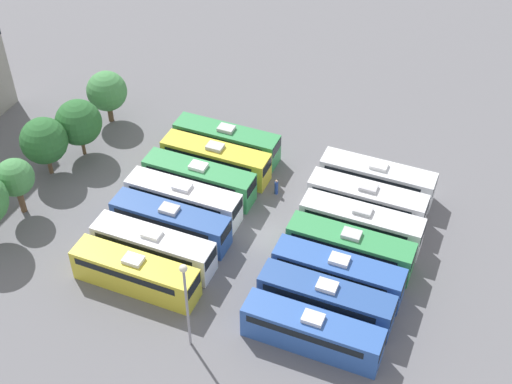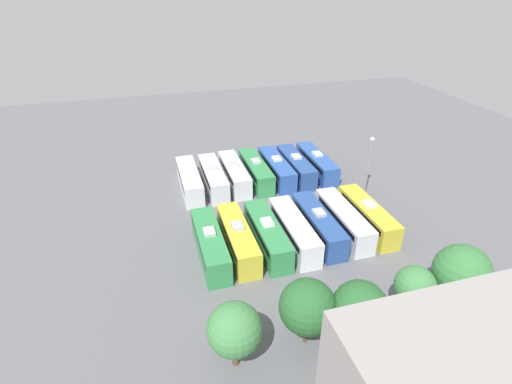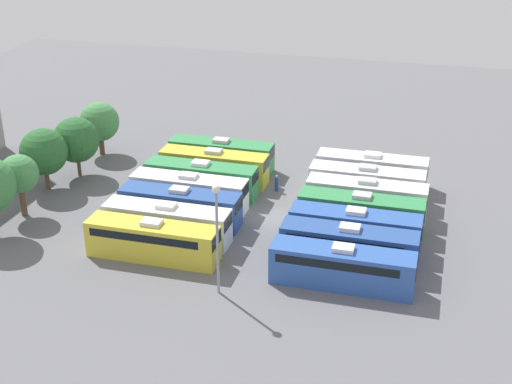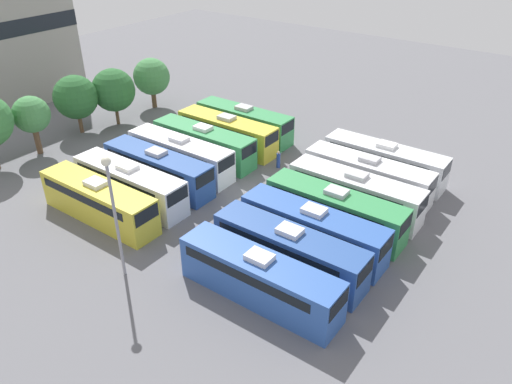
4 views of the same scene
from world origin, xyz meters
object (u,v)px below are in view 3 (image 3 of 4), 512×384
(bus_8, at_px, (167,222))
(tree_3, at_px, (76,140))
(bus_1, at_px, (348,245))
(bus_6, at_px, (371,169))
(bus_10, at_px, (189,191))
(tree_4, at_px, (99,122))
(bus_9, at_px, (180,206))
(bus_12, at_px, (214,166))
(light_pole, at_px, (217,222))
(bus_3, at_px, (361,212))
(worker_person, at_px, (277,184))
(bus_0, at_px, (342,266))
(bus_4, at_px, (366,197))
(bus_7, at_px, (152,240))
(bus_11, at_px, (201,178))
(bus_2, at_px, (355,228))
(bus_13, at_px, (221,154))
(bus_5, at_px, (366,183))
(tree_2, at_px, (44,152))
(tree_1, at_px, (19,174))

(bus_8, xyz_separation_m, tree_3, (10.48, 13.85, 2.23))
(bus_1, height_order, tree_3, tree_3)
(bus_6, bearing_deg, bus_10, 121.72)
(tree_4, bearing_deg, bus_9, -132.98)
(bus_12, height_order, light_pole, light_pole)
(tree_4, bearing_deg, bus_3, -109.00)
(worker_person, distance_m, tree_3, 20.70)
(bus_0, xyz_separation_m, bus_1, (3.41, 0.02, 0.00))
(bus_4, xyz_separation_m, bus_7, (-12.74, 15.48, 0.00))
(bus_11, bearing_deg, bus_2, -112.23)
(worker_person, bearing_deg, bus_4, -106.35)
(bus_6, xyz_separation_m, bus_13, (-0.07, 15.58, 0.00))
(bus_13, bearing_deg, bus_10, 179.81)
(bus_11, bearing_deg, bus_8, -178.03)
(bus_6, bearing_deg, bus_13, 90.26)
(bus_10, height_order, tree_3, tree_3)
(tree_4, bearing_deg, bus_7, -143.92)
(bus_5, distance_m, bus_9, 17.91)
(bus_9, height_order, tree_4, tree_4)
(bus_11, bearing_deg, tree_3, 86.12)
(bus_7, bearing_deg, tree_2, 57.26)
(bus_0, distance_m, tree_2, 32.25)
(tree_2, height_order, tree_3, tree_2)
(bus_1, distance_m, light_pole, 11.74)
(bus_3, bearing_deg, light_pole, 146.27)
(bus_9, distance_m, worker_person, 11.13)
(bus_3, bearing_deg, bus_6, 1.52)
(bus_11, bearing_deg, bus_0, -129.34)
(worker_person, height_order, tree_4, tree_4)
(bus_11, height_order, tree_1, tree_1)
(bus_0, relative_size, bus_8, 1.00)
(bus_2, relative_size, bus_9, 1.00)
(bus_10, bearing_deg, tree_1, 111.50)
(bus_1, xyz_separation_m, tree_1, (0.84, 29.67, 2.35))
(tree_3, bearing_deg, bus_10, -106.86)
(bus_7, xyz_separation_m, tree_3, (13.69, 13.91, 2.23))
(bus_2, height_order, light_pole, light_pole)
(bus_0, xyz_separation_m, bus_8, (3.32, 15.39, 0.00))
(bus_5, xyz_separation_m, tree_1, (-11.77, 29.46, 2.35))
(bus_12, bearing_deg, bus_13, 4.08)
(tree_2, bearing_deg, bus_0, -107.98)
(bus_1, xyz_separation_m, tree_3, (10.40, 29.22, 2.23))
(tree_2, relative_size, tree_3, 1.00)
(bus_3, bearing_deg, tree_2, 89.43)
(bus_3, distance_m, bus_8, 16.71)
(light_pole, xyz_separation_m, tree_4, (23.30, 21.13, -2.10))
(bus_0, relative_size, bus_3, 1.00)
(bus_7, relative_size, worker_person, 6.52)
(bus_0, distance_m, bus_3, 9.63)
(bus_10, distance_m, light_pole, 15.54)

